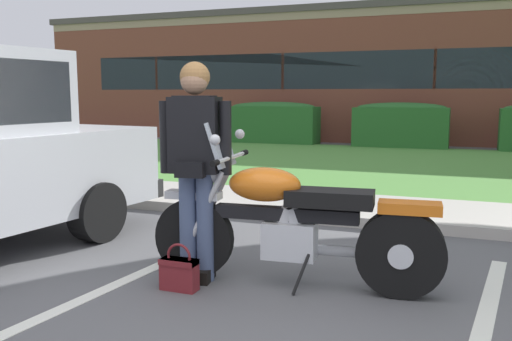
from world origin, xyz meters
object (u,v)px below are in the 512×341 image
object	(u,v)px
hedge_center_left	(401,124)
brick_building	(444,78)
rider_person	(195,155)
hedge_left	(273,122)
handbag	(179,271)
motorcycle	(303,224)

from	to	relation	value
hedge_center_left	brick_building	xyz separation A→B (m)	(0.75, 6.99, 1.41)
rider_person	hedge_left	size ratio (longest dim) A/B	0.65
hedge_center_left	handbag	bearing A→B (deg)	-91.44
rider_person	hedge_center_left	size ratio (longest dim) A/B	0.69
hedge_left	hedge_center_left	distance (m)	3.63
motorcycle	rider_person	world-z (taller)	rider_person
hedge_left	brick_building	world-z (taller)	brick_building
rider_person	hedge_center_left	distance (m)	11.39
hedge_center_left	motorcycle	bearing A→B (deg)	-87.21
handbag	rider_person	bearing A→B (deg)	86.48
rider_person	brick_building	xyz separation A→B (m)	(1.02, 18.38, 1.07)
handbag	hedge_center_left	distance (m)	11.66
motorcycle	hedge_left	size ratio (longest dim) A/B	0.85
rider_person	hedge_left	distance (m)	11.87
rider_person	hedge_left	world-z (taller)	rider_person
rider_person	brick_building	size ratio (longest dim) A/B	0.06
brick_building	motorcycle	bearing A→B (deg)	-90.62
motorcycle	rider_person	distance (m)	0.98
rider_person	motorcycle	bearing A→B (deg)	9.95
rider_person	handbag	world-z (taller)	rider_person
hedge_left	rider_person	bearing A→B (deg)	-73.58
rider_person	handbag	size ratio (longest dim) A/B	4.74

